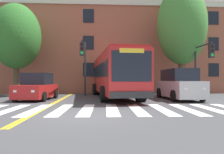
{
  "coord_description": "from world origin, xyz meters",
  "views": [
    {
      "loc": [
        0.72,
        -8.66,
        1.44
      ],
      "look_at": [
        1.71,
        8.04,
        1.64
      ],
      "focal_mm": 35.0,
      "sensor_mm": 36.0,
      "label": 1
    }
  ],
  "objects": [
    {
      "name": "city_bus",
      "position": [
        1.9,
        9.06,
        1.85
      ],
      "size": [
        3.7,
        12.56,
        3.37
      ],
      "color": "#B22323",
      "rests_on": "ground"
    },
    {
      "name": "building_facade",
      "position": [
        -0.36,
        16.83,
        4.92
      ],
      "size": [
        32.94,
        6.48,
        9.82
      ],
      "color": "#9E5642",
      "rests_on": "ground"
    },
    {
      "name": "ground_plane",
      "position": [
        0.0,
        0.0,
        0.0
      ],
      "size": [
        120.0,
        120.0,
        0.0
      ],
      "primitive_type": "plane",
      "color": "#424244"
    },
    {
      "name": "traffic_light_overhead",
      "position": [
        -0.51,
        9.06,
        3.17
      ],
      "size": [
        0.34,
        3.68,
        4.75
      ],
      "color": "#28282D",
      "rests_on": "ground"
    },
    {
      "name": "street_tree_curbside_large",
      "position": [
        8.17,
        10.53,
        6.34
      ],
      "size": [
        5.91,
        5.86,
        9.99
      ],
      "color": "brown",
      "rests_on": "ground"
    },
    {
      "name": "crosswalk",
      "position": [
        0.74,
        1.8,
        0.0
      ],
      "size": [
        13.94,
        4.59,
        0.01
      ],
      "color": "white",
      "rests_on": "ground"
    },
    {
      "name": "traffic_light_near_corner",
      "position": [
        8.81,
        7.97,
        3.02
      ],
      "size": [
        0.34,
        2.9,
        4.63
      ],
      "color": "#28282D",
      "rests_on": "ground"
    },
    {
      "name": "lane_line_yellow_inner",
      "position": [
        -2.1,
        15.8,
        0.0
      ],
      "size": [
        0.12,
        36.0,
        0.01
      ],
      "primitive_type": "cube",
      "color": "gold",
      "rests_on": "ground"
    },
    {
      "name": "car_silver_far_lane",
      "position": [
        6.48,
        6.83,
        1.05
      ],
      "size": [
        2.19,
        5.26,
        2.2
      ],
      "color": "#B7BABF",
      "rests_on": "ground"
    },
    {
      "name": "car_red_near_lane",
      "position": [
        -3.68,
        7.15,
        0.85
      ],
      "size": [
        2.41,
        4.41,
        1.9
      ],
      "color": "#AD1E1E",
      "rests_on": "ground"
    },
    {
      "name": "street_tree_curbside_small",
      "position": [
        -6.45,
        10.69,
        5.17
      ],
      "size": [
        4.51,
        4.82,
        8.02
      ],
      "color": "#4C3D2D",
      "rests_on": "ground"
    },
    {
      "name": "lane_line_yellow_outer",
      "position": [
        -1.94,
        15.8,
        0.0
      ],
      "size": [
        0.12,
        36.0,
        0.01
      ],
      "primitive_type": "cube",
      "color": "gold",
      "rests_on": "ground"
    }
  ]
}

